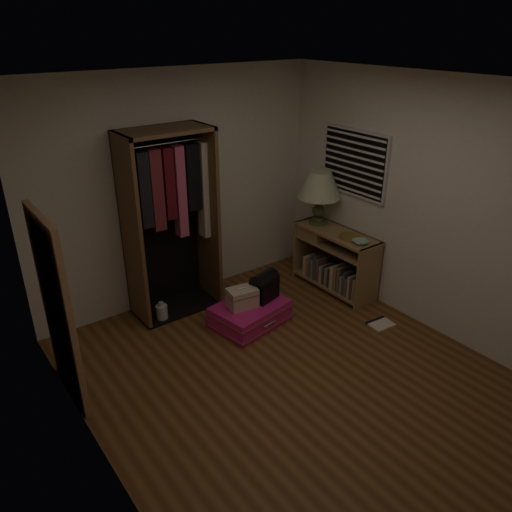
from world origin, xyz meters
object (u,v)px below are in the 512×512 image
open_wardrobe (171,207)px  black_bag (264,285)px  table_lamp (320,186)px  white_jug (162,312)px  train_case (242,298)px  console_bookshelf (333,258)px  floor_mirror (58,310)px  pink_suitcase (250,314)px

open_wardrobe → black_bag: size_ratio=6.04×
table_lamp → white_jug: (-2.05, 0.26, -1.13)m
train_case → white_jug: bearing=144.8°
console_bookshelf → table_lamp: bearing=89.5°
console_bookshelf → floor_mirror: bearing=-179.4°
open_wardrobe → console_bookshelf: bearing=-22.8°
black_bag → white_jug: 1.18m
open_wardrobe → white_jug: open_wardrobe is taller
pink_suitcase → table_lamp: 1.76m
open_wardrobe → train_case: bearing=-66.0°
floor_mirror → black_bag: bearing=-1.1°
pink_suitcase → console_bookshelf: bearing=-6.4°
floor_mirror → black_bag: 2.17m
train_case → white_jug: (-0.65, 0.63, -0.25)m
open_wardrobe → table_lamp: 1.81m
open_wardrobe → train_case: (0.36, -0.80, -0.86)m
open_wardrobe → black_bag: 1.31m
floor_mirror → table_lamp: size_ratio=2.54×
console_bookshelf → open_wardrobe: open_wardrobe is taller
open_wardrobe → pink_suitcase: (0.44, -0.82, -1.09)m
pink_suitcase → black_bag: bearing=-8.4°
console_bookshelf → table_lamp: (0.00, 0.31, 0.83)m
floor_mirror → table_lamp: bearing=6.0°
floor_mirror → pink_suitcase: floor_mirror is taller
open_wardrobe → train_case: 1.23m
console_bookshelf → pink_suitcase: (-1.31, -0.08, -0.27)m
console_bookshelf → pink_suitcase: 1.34m
table_lamp → floor_mirror: bearing=-174.0°
pink_suitcase → black_bag: 0.35m
console_bookshelf → white_jug: size_ratio=5.04×
floor_mirror → white_jug: (1.19, 0.60, -0.76)m
floor_mirror → pink_suitcase: bearing=-1.3°
console_bookshelf → train_case: (-1.40, -0.06, -0.05)m
console_bookshelf → open_wardrobe: 2.07m
black_bag → table_lamp: table_lamp is taller
console_bookshelf → train_case: bearing=-177.6°
floor_mirror → table_lamp: 3.28m
pink_suitcase → floor_mirror: bearing=168.9°
open_wardrobe → table_lamp: bearing=-13.8°
floor_mirror → pink_suitcase: (1.93, -0.04, -0.73)m
pink_suitcase → table_lamp: (1.32, 0.38, 1.11)m
train_case → black_bag: 0.29m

